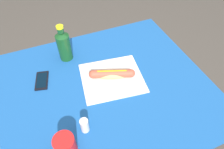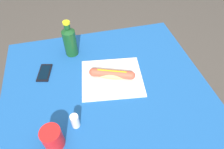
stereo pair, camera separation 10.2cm
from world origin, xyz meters
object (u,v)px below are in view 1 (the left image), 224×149
at_px(hot_dog, 112,74).
at_px(salt_shaker, 85,125).
at_px(soda_bottle, 64,45).
at_px(cell_phone, 42,80).
at_px(drinking_cup, 65,146).

distance_m(hot_dog, salt_shaker, 0.31).
distance_m(hot_dog, soda_bottle, 0.32).
distance_m(soda_bottle, salt_shaker, 0.48).
bearing_deg(salt_shaker, hot_dog, 46.26).
bearing_deg(hot_dog, cell_phone, 160.75).
bearing_deg(hot_dog, salt_shaker, -133.74).
bearing_deg(hot_dog, drinking_cup, -137.16).
bearing_deg(salt_shaker, cell_phone, 110.54).
relative_size(soda_bottle, salt_shaker, 2.90).
distance_m(hot_dog, cell_phone, 0.37).
xyz_separation_m(drinking_cup, salt_shaker, (0.09, 0.06, -0.01)).
relative_size(drinking_cup, salt_shaker, 1.39).
height_order(cell_phone, soda_bottle, soda_bottle).
height_order(soda_bottle, drinking_cup, soda_bottle).
relative_size(hot_dog, soda_bottle, 1.05).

